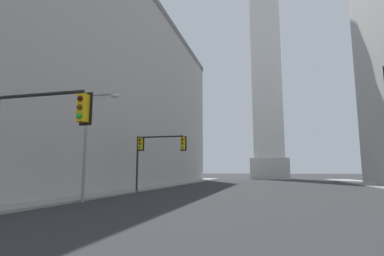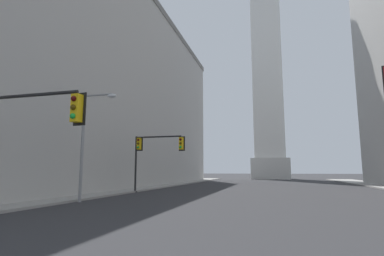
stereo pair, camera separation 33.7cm
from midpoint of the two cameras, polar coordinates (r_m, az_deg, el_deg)
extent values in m
cube|color=gray|center=(32.22, -12.21, -11.35)|extent=(5.00, 86.54, 0.15)
cube|color=#B2AFAA|center=(43.75, -20.73, 5.76)|extent=(21.79, 57.87, 24.17)
cube|color=slate|center=(48.21, -19.93, 20.40)|extent=(22.00, 58.45, 0.90)
cube|color=silver|center=(74.80, 14.87, -7.50)|extent=(8.80, 8.80, 4.87)
cube|color=silver|center=(79.82, 14.14, 12.60)|extent=(7.04, 7.04, 50.02)
cylinder|color=black|center=(28.64, -10.33, -6.77)|extent=(0.18, 0.18, 5.20)
cylinder|color=#262626|center=(28.70, -10.46, -11.86)|extent=(0.40, 0.40, 0.10)
cube|color=#E5B20F|center=(28.62, -9.71, -2.97)|extent=(0.36, 0.36, 1.10)
cube|color=black|center=(28.78, -9.54, -3.00)|extent=(0.58, 0.06, 1.32)
sphere|color=#410907|center=(28.49, -9.87, -2.25)|extent=(0.22, 0.22, 0.22)
sphere|color=#483506|center=(28.45, -9.89, -2.94)|extent=(0.22, 0.22, 0.22)
sphere|color=green|center=(28.43, -9.91, -3.62)|extent=(0.22, 0.22, 0.22)
cylinder|color=black|center=(27.93, -6.08, -1.68)|extent=(4.44, 0.14, 0.14)
sphere|color=black|center=(28.80, -10.21, -1.79)|extent=(0.18, 0.18, 0.18)
cube|color=#E5B20F|center=(27.14, -1.71, -2.96)|extent=(0.36, 0.36, 1.10)
cube|color=black|center=(27.31, -1.58, -2.99)|extent=(0.58, 0.06, 1.32)
sphere|color=#410907|center=(27.00, -1.85, -2.20)|extent=(0.22, 0.22, 0.22)
sphere|color=#483506|center=(26.96, -1.85, -2.92)|extent=(0.22, 0.22, 0.22)
sphere|color=green|center=(26.94, -1.86, -3.64)|extent=(0.22, 0.22, 0.22)
cylinder|color=black|center=(14.14, -28.32, 5.47)|extent=(4.84, 0.14, 0.14)
cube|color=#E5B20F|center=(12.47, -20.39, 3.55)|extent=(0.37, 0.37, 1.10)
cube|color=black|center=(12.61, -19.86, 3.40)|extent=(0.58, 0.08, 1.32)
sphere|color=#410907|center=(12.40, -20.87, 5.25)|extent=(0.22, 0.22, 0.22)
sphere|color=#483506|center=(12.33, -20.95, 3.71)|extent=(0.22, 0.22, 0.22)
sphere|color=green|center=(12.27, -21.03, 2.15)|extent=(0.22, 0.22, 0.22)
cylinder|color=gray|center=(20.80, -19.73, -3.36)|extent=(0.20, 0.20, 7.09)
cylinder|color=gray|center=(20.78, -16.98, 6.03)|extent=(2.02, 0.12, 0.12)
sphere|color=gray|center=(21.33, -19.29, 5.77)|extent=(0.20, 0.20, 0.20)
ellipsoid|color=silver|center=(20.24, -14.55, 5.95)|extent=(0.64, 0.36, 0.26)
camera|label=1|loc=(0.17, -89.81, -0.03)|focal=28.00mm
camera|label=2|loc=(0.17, 90.19, 0.03)|focal=28.00mm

